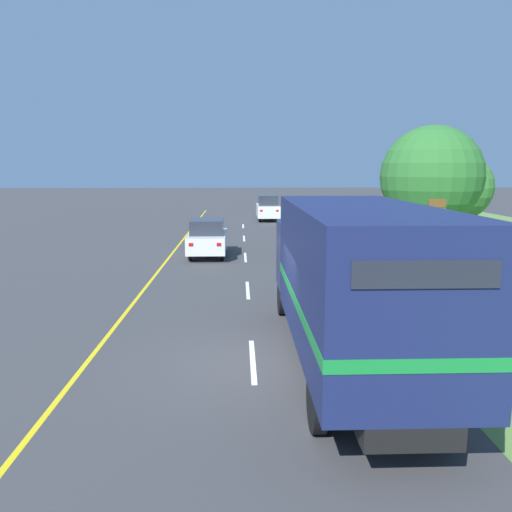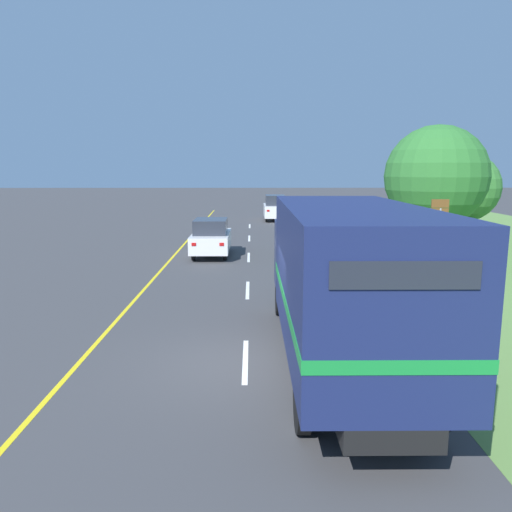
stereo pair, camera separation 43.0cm
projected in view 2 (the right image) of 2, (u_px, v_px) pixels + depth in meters
The scene contains 14 objects.
ground_plane at pixel (245, 363), 11.07m from camera, with size 200.00×200.00×0.00m, color #3D3D3F.
edge_line_yellow at pixel (170, 260), 23.48m from camera, with size 0.12×56.24×0.01m, color yellow.
centre_dash_near at pixel (245, 360), 11.22m from camera, with size 0.12×2.60×0.01m, color white.
centre_dash_mid_a at pixel (248, 290), 17.72m from camera, with size 0.12×2.60×0.01m, color white.
centre_dash_mid_b at pixel (249, 257), 24.22m from camera, with size 0.12×2.60×0.01m, color white.
centre_dash_far at pixel (249, 238), 30.72m from camera, with size 0.12×2.60×0.01m, color white.
centre_dash_farthest at pixel (250, 226), 37.22m from camera, with size 0.12×2.60×0.01m, color white.
horse_trailer_truck at pixel (342, 278), 10.45m from camera, with size 2.55×8.94×3.57m.
lead_car_white at pixel (211, 237), 24.42m from camera, with size 1.80×4.03×1.83m.
lead_car_white_ahead at pixel (275, 208), 41.15m from camera, with size 1.80×4.23×2.09m.
highway_sign at pixel (422, 226), 19.33m from camera, with size 2.11×0.09×3.09m.
roadside_tree_near at pixel (436, 177), 22.72m from camera, with size 4.64×4.64×6.21m.
roadside_tree_mid at pixel (465, 188), 28.30m from camera, with size 3.89×3.89×5.13m.
delineator_post at pixel (454, 355), 10.19m from camera, with size 0.08×0.08×0.95m.
Camera 2 is at (0.15, -10.49, 4.27)m, focal length 35.00 mm.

